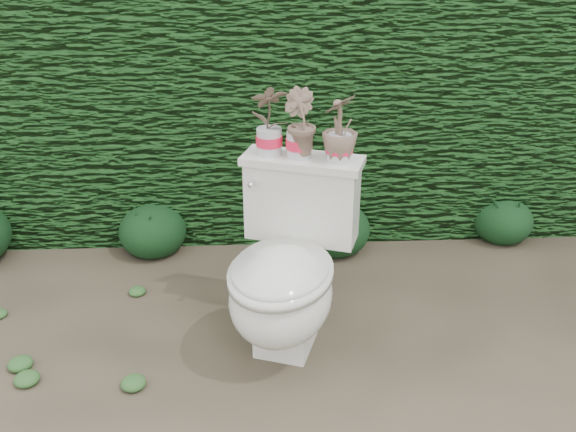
{
  "coord_description": "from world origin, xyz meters",
  "views": [
    {
      "loc": [
        0.07,
        -2.05,
        1.72
      ],
      "look_at": [
        0.19,
        0.33,
        0.55
      ],
      "focal_mm": 40.0,
      "sensor_mm": 36.0,
      "label": 1
    }
  ],
  "objects_px": {
    "toilet": "(287,274)",
    "potted_plant_right": "(340,130)",
    "potted_plant_left": "(269,121)",
    "potted_plant_center": "(299,126)"
  },
  "relations": [
    {
      "from": "toilet",
      "to": "potted_plant_right",
      "type": "xyz_separation_m",
      "value": [
        0.22,
        0.18,
        0.55
      ]
    },
    {
      "from": "potted_plant_left",
      "to": "potted_plant_right",
      "type": "distance_m",
      "value": 0.3
    },
    {
      "from": "potted_plant_center",
      "to": "potted_plant_right",
      "type": "distance_m",
      "value": 0.17
    },
    {
      "from": "potted_plant_right",
      "to": "potted_plant_center",
      "type": "bearing_deg",
      "value": -68.07
    },
    {
      "from": "toilet",
      "to": "potted_plant_left",
      "type": "bearing_deg",
      "value": 120.94
    },
    {
      "from": "potted_plant_left",
      "to": "potted_plant_center",
      "type": "relative_size",
      "value": 1.05
    },
    {
      "from": "potted_plant_right",
      "to": "potted_plant_left",
      "type": "bearing_deg",
      "value": -68.07
    },
    {
      "from": "toilet",
      "to": "potted_plant_center",
      "type": "height_order",
      "value": "potted_plant_center"
    },
    {
      "from": "potted_plant_left",
      "to": "potted_plant_right",
      "type": "relative_size",
      "value": 1.09
    },
    {
      "from": "toilet",
      "to": "potted_plant_left",
      "type": "distance_m",
      "value": 0.63
    }
  ]
}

